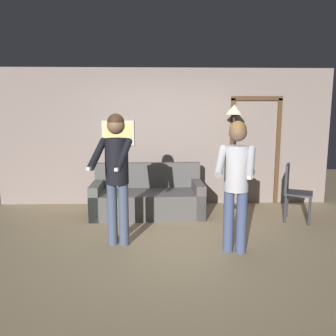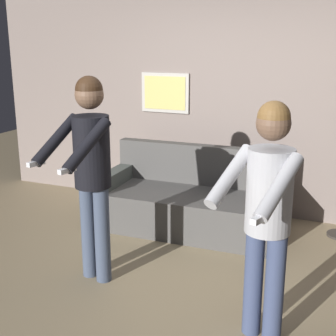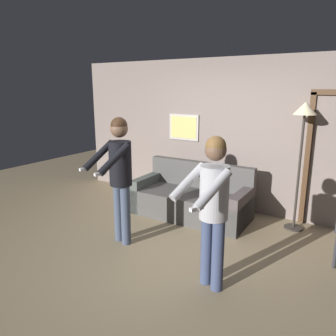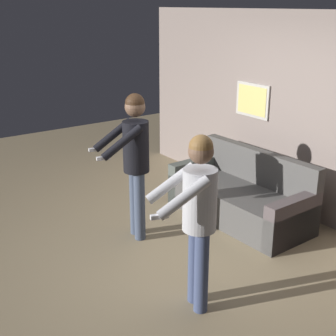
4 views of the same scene
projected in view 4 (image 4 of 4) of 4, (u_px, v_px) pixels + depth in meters
name	position (u px, v px, depth m)	size (l,w,h in m)	color
ground_plane	(180.00, 254.00, 5.25)	(12.00, 12.00, 0.00)	#968362
back_wall_assembly	(306.00, 118.00, 5.89)	(6.40, 0.10, 2.60)	gray
couch	(241.00, 198.00, 6.07)	(1.92, 0.90, 0.87)	#4D4B49
person_standing_left	(135.00, 153.00, 5.32)	(0.52, 0.68, 1.74)	#424E65
person_standing_right	(198.00, 209.00, 4.04)	(0.55, 0.67, 1.65)	#3D496D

